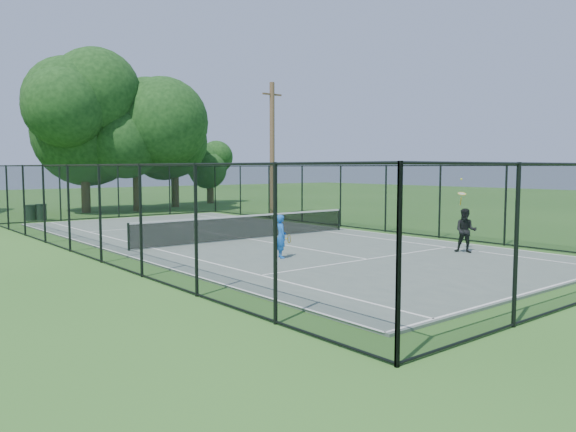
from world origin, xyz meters
TOP-DOWN VIEW (x-y plane):
  - ground at (0.00, 0.00)m, footprint 120.00×120.00m
  - tennis_court at (0.00, 0.00)m, footprint 11.00×24.00m
  - tennis_net at (0.00, 0.00)m, footprint 10.08×0.08m
  - fence at (0.00, 0.00)m, footprint 13.10×26.10m
  - tree_near_left at (-0.26, 17.59)m, footprint 7.04×7.04m
  - tree_near_mid at (2.76, 16.59)m, footprint 6.40×6.40m
  - tree_near_right at (6.65, 18.76)m, footprint 5.53×5.53m
  - tree_far_right at (10.97, 20.99)m, footprint 3.74×3.74m
  - trash_bin_left at (-4.45, 14.30)m, footprint 0.58×0.58m
  - trash_bin_right at (-3.93, 14.15)m, footprint 0.58×0.58m
  - utility_pole at (8.09, 9.00)m, footprint 1.40×0.30m
  - player_blue at (-1.91, -4.49)m, footprint 0.83×0.58m
  - player_black at (3.55, -7.51)m, footprint 0.83×0.94m

SIDE VIEW (x-z plane):
  - ground at x=0.00m, z-range 0.00..0.00m
  - tennis_court at x=0.00m, z-range 0.00..0.06m
  - trash_bin_left at x=-4.45m, z-range 0.01..0.86m
  - trash_bin_right at x=-3.93m, z-range 0.01..0.90m
  - tennis_net at x=0.00m, z-range 0.10..1.05m
  - player_blue at x=-1.91m, z-range 0.06..1.42m
  - player_black at x=3.55m, z-range -0.43..2.04m
  - fence at x=0.00m, z-range 0.00..3.00m
  - tree_far_right at x=10.97m, z-range 0.58..5.53m
  - utility_pole at x=8.09m, z-range 0.06..8.05m
  - tree_near_right at x=6.65m, z-range 1.03..8.66m
  - tree_near_mid at x=2.76m, z-range 0.97..9.34m
  - tree_near_left at x=-0.26m, z-range 1.06..10.24m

